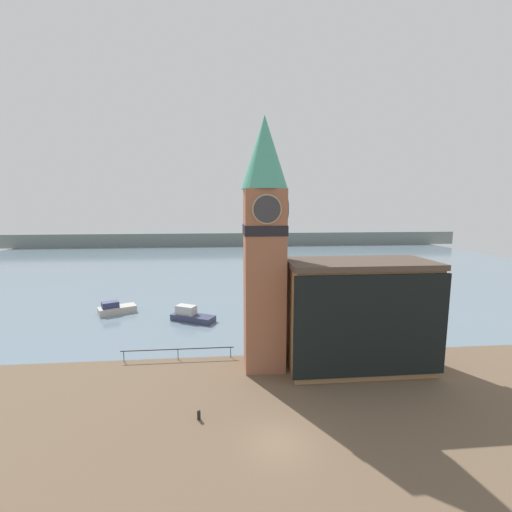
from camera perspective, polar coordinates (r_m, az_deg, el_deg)
The scene contains 9 objects.
ground_plane at distance 25.03m, azimuth 3.77°, elevation -28.65°, with size 160.00×160.00×0.00m, color brown.
water at distance 94.24m, azimuth -3.27°, elevation -0.99°, with size 160.00×120.00×0.00m.
far_shoreline at distance 133.61m, azimuth -3.91°, elevation 2.79°, with size 180.00×3.00×5.00m.
pier_railing at distance 35.93m, azimuth -12.90°, elevation -15.04°, with size 11.03×0.08×1.09m.
clock_tower at distance 30.90m, azimuth 1.40°, elevation 2.91°, with size 4.15×4.15×22.86m.
pier_building at distance 33.53m, azimuth 16.65°, elevation -9.34°, with size 13.37×6.43×10.16m.
boat_near at distance 46.87m, azimuth -10.80°, elevation -9.71°, with size 6.15×4.57×1.99m.
boat_far at distance 53.11m, azimuth -22.32°, elevation -8.11°, with size 5.44×4.21×1.78m.
mooring_bollard_near at distance 27.07m, azimuth -9.51°, elevation -24.61°, with size 0.26×0.26×0.71m.
Camera 1 is at (-3.30, -19.76, 14.99)m, focal length 24.00 mm.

